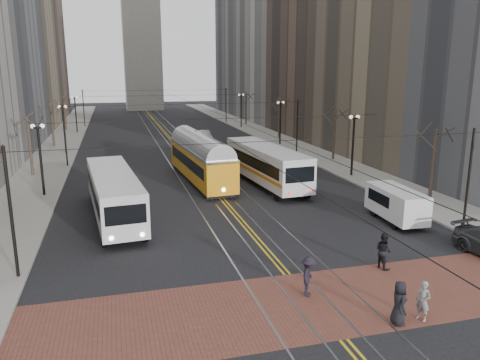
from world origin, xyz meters
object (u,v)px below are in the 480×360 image
sedan_grey (243,147)px  rear_bus (266,166)px  pedestrian_b (423,301)px  pedestrian_d (309,276)px  pedestrian_c (384,250)px  streetcar (200,163)px  pedestrian_a (399,303)px  transit_bus (114,196)px  cargo_van (396,205)px  sedan_silver (203,137)px

sedan_grey → rear_bus: bearing=-103.0°
pedestrian_b → pedestrian_d: pedestrian_d is taller
rear_bus → pedestrian_c: bearing=-94.2°
streetcar → sedan_grey: streetcar is taller
rear_bus → pedestrian_a: (-2.18, -23.67, -0.78)m
transit_bus → pedestrian_c: (13.26, -12.17, -0.65)m
transit_bus → rear_bus: 14.57m
streetcar → cargo_van: size_ratio=2.79×
sedan_silver → streetcar: bearing=-102.1°
rear_bus → pedestrian_a: 23.78m
sedan_silver → pedestrian_c: 43.93m
cargo_van → pedestrian_d: cargo_van is taller
transit_bus → pedestrian_b: (11.98, -17.17, -0.75)m
sedan_grey → pedestrian_b: 39.28m
sedan_silver → pedestrian_b: (-0.24, -48.92, -0.00)m
streetcar → pedestrian_c: 22.31m
pedestrian_a → transit_bus: bearing=41.9°
pedestrian_a → pedestrian_d: pedestrian_d is taller
transit_bus → sedan_grey: 26.77m
sedan_grey → pedestrian_c: pedestrian_c is taller
streetcar → transit_bus: bearing=-133.3°
pedestrian_b → pedestrian_c: 5.16m
sedan_grey → sedan_silver: size_ratio=0.96×
pedestrian_c → sedan_grey: bearing=-15.5°
sedan_silver → pedestrian_d: (-3.89, -45.74, 0.09)m
rear_bus → pedestrian_d: size_ratio=7.01×
cargo_van → pedestrian_b: size_ratio=3.05×
sedan_silver → pedestrian_d: pedestrian_d is taller
pedestrian_c → sedan_silver: bearing=-10.7°
transit_bus → cargo_van: transit_bus is taller
transit_bus → rear_bus: rear_bus is taller
cargo_van → pedestrian_a: (-7.36, -11.50, -0.21)m
rear_bus → sedan_silver: (-0.83, 25.25, -0.85)m
transit_bus → pedestrian_a: transit_bus is taller
pedestrian_b → pedestrian_c: bearing=143.1°
cargo_van → pedestrian_c: 8.18m
transit_bus → sedan_silver: (12.22, 31.75, -0.75)m
pedestrian_b → cargo_van: bearing=129.0°
sedan_grey → cargo_van: bearing=-88.7°
cargo_van → pedestrian_b: 13.09m
sedan_grey → pedestrian_b: bearing=-99.6°
streetcar → pedestrian_d: size_ratio=7.67×
sedan_silver → pedestrian_d: size_ratio=2.78×
transit_bus → sedan_grey: bearing=49.7°
pedestrian_a → pedestrian_b: (1.12, 0.00, -0.07)m
sedan_grey → pedestrian_d: (-6.94, -35.96, 0.09)m
transit_bus → pedestrian_d: size_ratio=6.89×
streetcar → pedestrian_d: 23.43m
pedestrian_d → transit_bus: bearing=61.1°
cargo_van → sedan_silver: bearing=102.0°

